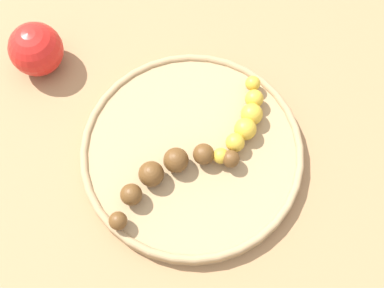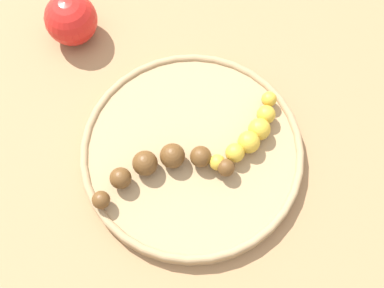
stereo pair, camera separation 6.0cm
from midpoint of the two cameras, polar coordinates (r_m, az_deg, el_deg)
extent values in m
plane|color=#936D47|center=(0.64, 2.69, -1.64)|extent=(2.40, 2.40, 0.00)
cylinder|color=#A08259|center=(0.63, 2.72, -1.35)|extent=(0.28, 0.28, 0.02)
torus|color=#A08259|center=(0.62, 2.76, -1.04)|extent=(0.28, 0.28, 0.01)
sphere|color=#593819|center=(0.60, 6.96, -2.79)|extent=(0.02, 0.02, 0.02)
sphere|color=#593819|center=(0.60, 3.86, -1.79)|extent=(0.03, 0.03, 0.03)
sphere|color=#593819|center=(0.60, 0.60, -1.71)|extent=(0.03, 0.03, 0.03)
sphere|color=#593819|center=(0.60, -2.55, -2.56)|extent=(0.03, 0.03, 0.03)
sphere|color=#593819|center=(0.59, -5.33, -4.27)|extent=(0.03, 0.03, 0.03)
sphere|color=#593819|center=(0.59, -7.50, -6.73)|extent=(0.02, 0.02, 0.02)
sphere|color=gold|center=(0.60, 5.92, -2.21)|extent=(0.02, 0.02, 0.02)
sphere|color=gold|center=(0.61, 7.76, -1.34)|extent=(0.02, 0.02, 0.02)
sphere|color=gold|center=(0.62, 9.30, -0.12)|extent=(0.03, 0.03, 0.03)
sphere|color=gold|center=(0.63, 10.45, 1.36)|extent=(0.03, 0.03, 0.03)
sphere|color=gold|center=(0.64, 11.17, 3.02)|extent=(0.02, 0.02, 0.02)
sphere|color=gold|center=(0.65, 11.46, 4.75)|extent=(0.02, 0.02, 0.02)
sphere|color=red|center=(0.71, -11.29, 13.57)|extent=(0.07, 0.07, 0.07)
camera|label=1|loc=(0.03, -87.12, 6.81)|focal=46.60mm
camera|label=2|loc=(0.03, 92.88, -6.81)|focal=46.60mm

